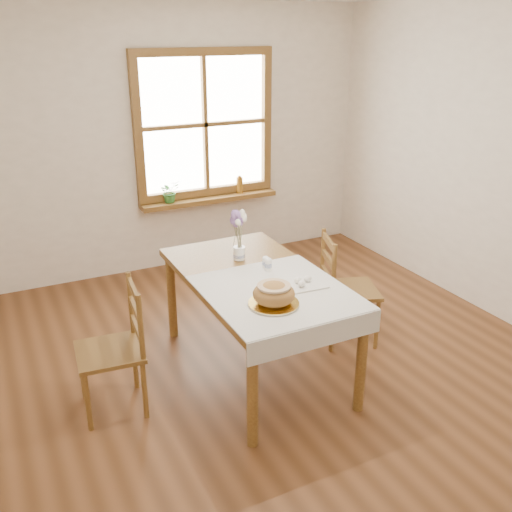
{
  "coord_description": "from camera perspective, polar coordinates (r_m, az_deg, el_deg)",
  "views": [
    {
      "loc": [
        -1.61,
        -2.95,
        2.37
      ],
      "look_at": [
        0.0,
        0.3,
        0.9
      ],
      "focal_mm": 40.0,
      "sensor_mm": 36.0,
      "label": 1
    }
  ],
  "objects": [
    {
      "name": "ground",
      "position": [
        4.11,
        1.91,
        -13.14
      ],
      "size": [
        5.0,
        5.0,
        0.0
      ],
      "primitive_type": "plane",
      "color": "brown",
      "rests_on": "ground"
    },
    {
      "name": "room_walls",
      "position": [
        3.43,
        2.27,
        10.89
      ],
      "size": [
        4.6,
        5.1,
        2.65
      ],
      "color": "white",
      "rests_on": "ground"
    },
    {
      "name": "window",
      "position": [
        5.89,
        -5.15,
        12.97
      ],
      "size": [
        1.46,
        0.08,
        1.46
      ],
      "color": "olive",
      "rests_on": "ground"
    },
    {
      "name": "window_sill",
      "position": [
        5.99,
        -4.66,
        5.69
      ],
      "size": [
        1.46,
        0.2,
        0.05
      ],
      "color": "olive",
      "rests_on": "ground"
    },
    {
      "name": "dining_table",
      "position": [
        4.01,
        0.0,
        -3.12
      ],
      "size": [
        0.9,
        1.6,
        0.75
      ],
      "color": "olive",
      "rests_on": "ground"
    },
    {
      "name": "table_linen",
      "position": [
        3.73,
        2.08,
        -3.64
      ],
      "size": [
        0.91,
        0.99,
        0.01
      ],
      "primitive_type": "cube",
      "color": "silver",
      "rests_on": "dining_table"
    },
    {
      "name": "chair_left",
      "position": [
        3.82,
        -14.47,
        -9.08
      ],
      "size": [
        0.47,
        0.45,
        0.88
      ],
      "primitive_type": null,
      "rotation": [
        0.0,
        0.0,
        -1.66
      ],
      "color": "olive",
      "rests_on": "ground"
    },
    {
      "name": "chair_right",
      "position": [
        4.56,
        9.4,
        -3.21
      ],
      "size": [
        0.55,
        0.54,
        0.89
      ],
      "primitive_type": null,
      "rotation": [
        0.0,
        0.0,
        1.23
      ],
      "color": "olive",
      "rests_on": "ground"
    },
    {
      "name": "bread_plate",
      "position": [
        3.55,
        1.78,
        -4.81
      ],
      "size": [
        0.34,
        0.34,
        0.02
      ],
      "primitive_type": "cylinder",
      "rotation": [
        0.0,
        0.0,
        0.12
      ],
      "color": "white",
      "rests_on": "table_linen"
    },
    {
      "name": "bread_loaf",
      "position": [
        3.51,
        1.8,
        -3.63
      ],
      "size": [
        0.26,
        0.26,
        0.14
      ],
      "primitive_type": "ellipsoid",
      "color": "#AC753D",
      "rests_on": "bread_plate"
    },
    {
      "name": "egg_napkin",
      "position": [
        3.82,
        4.87,
        -2.82
      ],
      "size": [
        0.27,
        0.24,
        0.01
      ],
      "primitive_type": "cube",
      "rotation": [
        0.0,
        0.0,
        -0.06
      ],
      "color": "silver",
      "rests_on": "table_linen"
    },
    {
      "name": "eggs",
      "position": [
        3.81,
        4.88,
        -2.44
      ],
      "size": [
        0.21,
        0.19,
        0.04
      ],
      "primitive_type": null,
      "rotation": [
        0.0,
        0.0,
        -0.06
      ],
      "color": "white",
      "rests_on": "egg_napkin"
    },
    {
      "name": "salt_shaker",
      "position": [
        4.02,
        1.24,
        -0.81
      ],
      "size": [
        0.05,
        0.05,
        0.1
      ],
      "primitive_type": "cylinder",
      "rotation": [
        0.0,
        0.0,
        -0.0
      ],
      "color": "white",
      "rests_on": "table_linen"
    },
    {
      "name": "pepper_shaker",
      "position": [
        4.07,
        0.97,
        -0.58
      ],
      "size": [
        0.05,
        0.05,
        0.09
      ],
      "primitive_type": "cylinder",
      "rotation": [
        0.0,
        0.0,
        -0.14
      ],
      "color": "white",
      "rests_on": "table_linen"
    },
    {
      "name": "flower_vase",
      "position": [
        4.22,
        -1.69,
        0.2
      ],
      "size": [
        0.09,
        0.09,
        0.1
      ],
      "primitive_type": "cylinder",
      "rotation": [
        0.0,
        0.0,
        -0.03
      ],
      "color": "white",
      "rests_on": "dining_table"
    },
    {
      "name": "lavender_bouquet",
      "position": [
        4.15,
        -1.72,
        2.7
      ],
      "size": [
        0.16,
        0.16,
        0.29
      ],
      "primitive_type": null,
      "color": "#825FA8",
      "rests_on": "flower_vase"
    },
    {
      "name": "potted_plant",
      "position": [
        5.83,
        -8.62,
        6.16
      ],
      "size": [
        0.25,
        0.27,
        0.17
      ],
      "primitive_type": "imported",
      "rotation": [
        0.0,
        0.0,
        0.31
      ],
      "color": "#306E2C",
      "rests_on": "window_sill"
    },
    {
      "name": "amber_bottle",
      "position": [
        6.09,
        -1.65,
        7.19
      ],
      "size": [
        0.08,
        0.08,
        0.19
      ],
      "primitive_type": "cylinder",
      "rotation": [
        0.0,
        0.0,
        -0.26
      ],
      "color": "#A1691D",
      "rests_on": "window_sill"
    }
  ]
}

